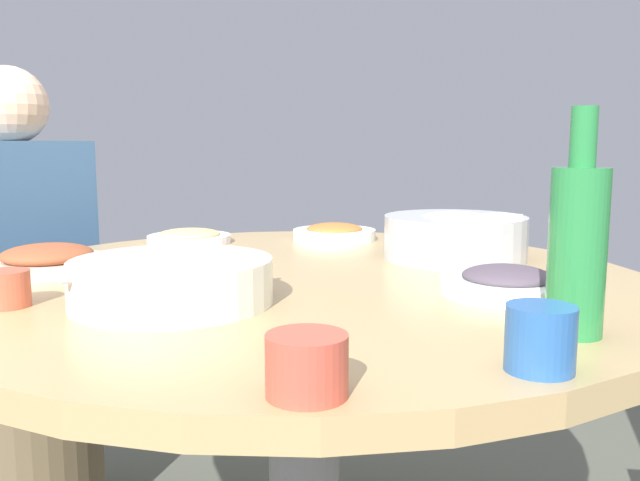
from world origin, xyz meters
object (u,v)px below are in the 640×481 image
at_px(diner_right, 17,247).
at_px(dish_noodles, 189,237).
at_px(dish_eggplant, 507,283).
at_px(dish_tofu_braise, 334,233).
at_px(rice_bowl, 455,236).
at_px(stool_for_diner_right, 31,448).
at_px(soup_bowl, 172,283).
at_px(dish_stirfry, 48,260).
at_px(tea_cup_far, 307,365).
at_px(green_bottle, 578,245).
at_px(round_dining_table, 304,346).
at_px(tea_cup_side, 6,289).
at_px(tea_cup_near, 540,338).

bearing_deg(diner_right, dish_noodles, 132.57).
xyz_separation_m(dish_eggplant, dish_tofu_braise, (-0.15, -0.63, -0.00)).
xyz_separation_m(rice_bowl, dish_noodles, (0.34, -0.53, -0.03)).
relative_size(rice_bowl, stool_for_diner_right, 0.67).
distance_m(soup_bowl, diner_right, 0.88).
bearing_deg(dish_noodles, dish_stirfry, 23.26).
xyz_separation_m(soup_bowl, dish_eggplant, (-0.44, 0.25, -0.01)).
bearing_deg(dish_eggplant, diner_right, -67.50).
height_order(dish_noodles, tea_cup_far, tea_cup_far).
height_order(soup_bowl, stool_for_diner_right, soup_bowl).
xyz_separation_m(dish_tofu_braise, stool_for_diner_right, (0.61, -0.50, -0.57)).
distance_m(dish_noodles, diner_right, 0.46).
height_order(dish_tofu_braise, green_bottle, green_bottle).
bearing_deg(tea_cup_far, dish_noodles, -109.42).
distance_m(round_dining_table, stool_for_diner_right, 0.97).
xyz_separation_m(round_dining_table, rice_bowl, (-0.35, 0.04, 0.17)).
distance_m(rice_bowl, tea_cup_side, 0.83).
distance_m(dish_eggplant, tea_cup_near, 0.36).
relative_size(rice_bowl, dish_noodles, 1.46).
height_order(dish_eggplant, dish_tofu_braise, dish_eggplant).
bearing_deg(dish_tofu_braise, dish_noodles, -28.56).
bearing_deg(dish_tofu_braise, dish_eggplant, 76.85).
bearing_deg(diner_right, tea_cup_near, 98.48).
height_order(dish_tofu_braise, tea_cup_side, tea_cup_side).
xyz_separation_m(round_dining_table, tea_cup_side, (0.47, -0.07, 0.15)).
bearing_deg(soup_bowl, dish_stirfry, -79.17).
bearing_deg(tea_cup_near, tea_cup_side, -58.58).
height_order(dish_tofu_braise, stool_for_diner_right, dish_tofu_braise).
relative_size(round_dining_table, dish_noodles, 6.29).
distance_m(tea_cup_far, tea_cup_side, 0.56).
height_order(soup_bowl, tea_cup_far, soup_bowl).
relative_size(round_dining_table, tea_cup_near, 17.17).
bearing_deg(diner_right, round_dining_table, 109.74).
relative_size(dish_eggplant, dish_noodles, 1.06).
relative_size(dish_noodles, tea_cup_near, 2.73).
bearing_deg(dish_stirfry, rice_bowl, 152.01).
height_order(dish_eggplant, tea_cup_near, tea_cup_near).
distance_m(soup_bowl, tea_cup_side, 0.23).
bearing_deg(round_dining_table, soup_bowl, 11.45).
relative_size(dish_tofu_braise, tea_cup_near, 2.81).
relative_size(round_dining_table, green_bottle, 4.46).
xyz_separation_m(round_dining_table, dish_tofu_braise, (-0.32, -0.32, 0.15)).
bearing_deg(dish_noodles, tea_cup_near, 84.29).
bearing_deg(dish_eggplant, round_dining_table, -60.58).
height_order(green_bottle, stool_for_diner_right, green_bottle).
bearing_deg(soup_bowl, dish_noodles, -117.74).
height_order(dish_noodles, dish_stirfry, dish_stirfry).
height_order(dish_tofu_braise, diner_right, diner_right).
bearing_deg(rice_bowl, round_dining_table, -6.02).
relative_size(dish_stirfry, tea_cup_far, 3.19).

